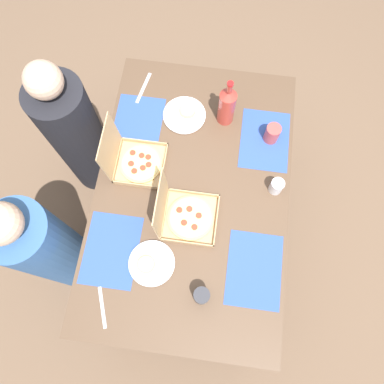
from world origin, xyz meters
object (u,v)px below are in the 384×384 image
at_px(plate_near_right, 151,263).
at_px(pizza_box_center, 134,160).
at_px(soda_bottle, 227,105).
at_px(cup_clear_right, 276,186).
at_px(cup_red, 202,296).
at_px(pizza_box_edge_far, 184,215).
at_px(plate_near_left, 185,115).
at_px(diner_left_seat, 49,248).
at_px(cup_clear_left, 272,134).
at_px(diner_right_seat, 78,136).

bearing_deg(plate_near_right, pizza_box_center, 18.90).
bearing_deg(plate_near_right, soda_bottle, -17.50).
xyz_separation_m(cup_clear_right, cup_red, (-0.58, 0.31, 0.00)).
bearing_deg(pizza_box_edge_far, plate_near_right, 153.37).
bearing_deg(pizza_box_center, plate_near_left, -33.88).
bearing_deg(plate_near_right, diner_left_seat, 86.32).
bearing_deg(cup_clear_left, diner_right_seat, 90.65).
relative_size(plate_near_right, cup_clear_right, 2.54).
relative_size(plate_near_left, diner_right_seat, 0.20).
xyz_separation_m(soda_bottle, cup_red, (-0.96, 0.01, -0.09)).
relative_size(cup_red, diner_left_seat, 0.08).
bearing_deg(pizza_box_edge_far, soda_bottle, -13.33).
xyz_separation_m(pizza_box_center, cup_clear_left, (0.25, -0.70, 0.01)).
distance_m(plate_near_right, diner_right_seat, 0.99).
height_order(plate_near_left, cup_clear_right, cup_clear_right).
bearing_deg(plate_near_right, plate_near_left, -3.01).
bearing_deg(plate_near_left, diner_right_seat, 97.65).
height_order(pizza_box_center, plate_near_right, pizza_box_center).
bearing_deg(cup_red, cup_clear_left, -16.91).
bearing_deg(plate_near_left, cup_clear_left, -98.97).
height_order(pizza_box_edge_far, diner_left_seat, diner_left_seat).
relative_size(soda_bottle, diner_right_seat, 0.27).
relative_size(pizza_box_edge_far, cup_clear_left, 2.74).
relative_size(plate_near_right, diner_left_seat, 0.19).
xyz_separation_m(pizza_box_center, pizza_box_edge_far, (-0.26, -0.30, 0.00)).
bearing_deg(plate_near_right, cup_clear_left, -34.78).
relative_size(pizza_box_edge_far, diner_right_seat, 0.25).
height_order(cup_clear_right, cup_clear_left, cup_clear_left).
height_order(plate_near_left, plate_near_right, same).
height_order(cup_red, diner_right_seat, diner_right_seat).
distance_m(soda_bottle, diner_right_seat, 0.96).
bearing_deg(plate_near_left, cup_clear_right, -124.98).
height_order(soda_bottle, cup_red, soda_bottle).
distance_m(pizza_box_edge_far, plate_near_left, 0.59).
height_order(pizza_box_edge_far, diner_right_seat, diner_right_seat).
xyz_separation_m(cup_clear_right, diner_left_seat, (-0.42, 1.18, -0.30)).
xyz_separation_m(soda_bottle, cup_clear_right, (-0.38, -0.30, -0.09)).
bearing_deg(pizza_box_edge_far, diner_right_seat, 56.50).
distance_m(cup_red, cup_clear_left, 0.91).
bearing_deg(diner_right_seat, plate_near_left, -82.35).
relative_size(soda_bottle, cup_red, 3.51).
bearing_deg(cup_red, cup_clear_right, -27.90).
bearing_deg(cup_clear_right, plate_near_left, 55.02).
bearing_deg(pizza_box_center, cup_red, -145.33).
bearing_deg(cup_clear_left, soda_bottle, 70.95).
bearing_deg(diner_left_seat, plate_near_right, -93.68).
xyz_separation_m(plate_near_left, plate_near_right, (-0.83, 0.04, 0.00)).
height_order(pizza_box_center, cup_red, pizza_box_center).
xyz_separation_m(plate_near_right, diner_left_seat, (0.04, 0.62, -0.26)).
height_order(pizza_box_center, diner_right_seat, diner_right_seat).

